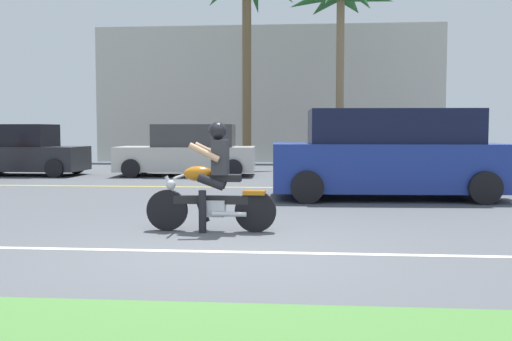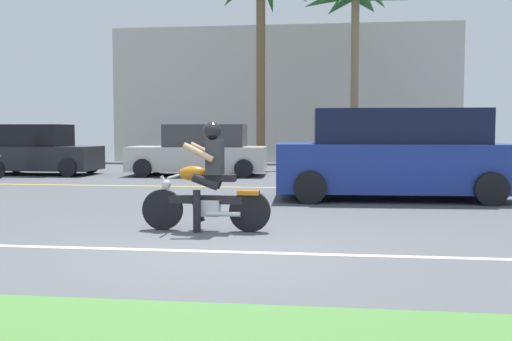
% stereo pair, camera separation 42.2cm
% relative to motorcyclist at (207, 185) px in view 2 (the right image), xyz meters
% --- Properties ---
extents(ground, '(56.00, 30.00, 0.04)m').
position_rel_motorcyclist_xyz_m(ground, '(0.34, 1.63, -0.67)').
color(ground, '#4C4F54').
extents(lane_line_near, '(50.40, 0.12, 0.01)m').
position_rel_motorcyclist_xyz_m(lane_line_near, '(0.34, -1.38, -0.65)').
color(lane_line_near, silver).
rests_on(lane_line_near, ground).
extents(lane_line_far, '(50.40, 0.12, 0.01)m').
position_rel_motorcyclist_xyz_m(lane_line_far, '(0.34, 6.31, -0.65)').
color(lane_line_far, yellow).
rests_on(lane_line_far, ground).
extents(motorcyclist, '(1.84, 0.60, 1.54)m').
position_rel_motorcyclist_xyz_m(motorcyclist, '(0.00, 0.00, 0.00)').
color(motorcyclist, black).
rests_on(motorcyclist, ground).
extents(suv_nearby, '(4.96, 2.41, 1.85)m').
position_rel_motorcyclist_xyz_m(suv_nearby, '(3.02, 4.33, 0.25)').
color(suv_nearby, navy).
rests_on(suv_nearby, ground).
extents(parked_car_0, '(3.70, 1.86, 1.60)m').
position_rel_motorcyclist_xyz_m(parked_car_0, '(-7.57, 9.64, 0.09)').
color(parked_car_0, '#232328').
rests_on(parked_car_0, ground).
extents(parked_car_1, '(4.34, 2.11, 1.60)m').
position_rel_motorcyclist_xyz_m(parked_car_1, '(-2.35, 9.92, 0.09)').
color(parked_car_1, beige).
rests_on(parked_car_1, ground).
extents(parked_car_2, '(3.79, 2.13, 1.44)m').
position_rel_motorcyclist_xyz_m(parked_car_2, '(2.96, 12.39, 0.03)').
color(parked_car_2, navy).
rests_on(parked_car_2, ground).
extents(palm_tree_1, '(4.20, 4.09, 7.51)m').
position_rel_motorcyclist_xyz_m(palm_tree_1, '(2.60, 15.00, 5.63)').
color(palm_tree_1, '#846B4C').
rests_on(palm_tree_1, ground).
extents(building_far, '(15.34, 4.00, 5.99)m').
position_rel_motorcyclist_xyz_m(building_far, '(-0.44, 19.63, 2.35)').
color(building_far, '#BCB7AD').
rests_on(building_far, ground).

